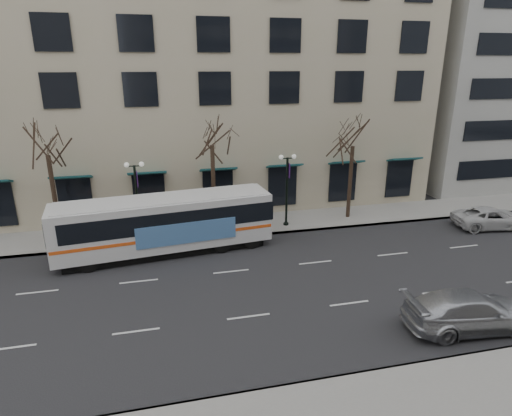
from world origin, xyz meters
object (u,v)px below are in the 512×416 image
object	(u,v)px
lamp_post_right	(287,187)
white_pickup	(491,218)
tree_far_mid	(212,130)
lamp_post_left	(137,197)
tree_far_left	(45,140)
silver_car	(470,311)
tree_far_right	(354,132)
city_bus	(166,223)

from	to	relation	value
lamp_post_right	white_pickup	size ratio (longest dim) A/B	1.01
tree_far_mid	lamp_post_left	world-z (taller)	tree_far_mid
tree_far_left	white_pickup	xyz separation A→B (m)	(29.03, -4.00, -5.98)
silver_car	white_pickup	world-z (taller)	silver_car
lamp_post_left	lamp_post_right	bearing A→B (deg)	0.00
lamp_post_left	white_pickup	xyz separation A→B (m)	(24.02, -3.40, -2.22)
tree_far_mid	tree_far_right	distance (m)	10.01
lamp_post_right	white_pickup	bearing A→B (deg)	-13.63
city_bus	white_pickup	world-z (taller)	city_bus
lamp_post_left	white_pickup	world-z (taller)	lamp_post_left
tree_far_left	lamp_post_right	world-z (taller)	tree_far_left
tree_far_mid	city_bus	distance (m)	6.70
tree_far_mid	silver_car	xyz separation A→B (m)	(9.22, -14.12, -6.06)
city_bus	white_pickup	xyz separation A→B (m)	(22.34, -1.01, -1.19)
lamp_post_right	city_bus	size ratio (longest dim) A/B	0.40
tree_far_left	lamp_post_left	size ratio (longest dim) A/B	1.60
tree_far_mid	tree_far_right	xyz separation A→B (m)	(10.00, -0.00, -0.48)
lamp_post_right	city_bus	bearing A→B (deg)	-163.94
lamp_post_left	lamp_post_right	size ratio (longest dim) A/B	1.00
tree_far_right	silver_car	xyz separation A→B (m)	(-0.78, -14.12, -5.58)
city_bus	silver_car	size ratio (longest dim) A/B	2.26
lamp_post_left	silver_car	xyz separation A→B (m)	(14.21, -13.52, -2.10)
tree_far_right	lamp_post_right	bearing A→B (deg)	-173.15
lamp_post_left	city_bus	distance (m)	3.10
lamp_post_right	silver_car	size ratio (longest dim) A/B	0.90
lamp_post_left	lamp_post_right	world-z (taller)	same
tree_far_mid	tree_far_right	size ratio (longest dim) A/B	1.06
city_bus	white_pickup	bearing A→B (deg)	-9.05
tree_far_right	white_pickup	world-z (taller)	tree_far_right
white_pickup	tree_far_right	bearing A→B (deg)	74.09
lamp_post_right	white_pickup	world-z (taller)	lamp_post_right
lamp_post_right	tree_far_left	bearing A→B (deg)	177.71
tree_far_right	tree_far_left	bearing A→B (deg)	180.00
tree_far_left	tree_far_mid	distance (m)	10.00
lamp_post_right	tree_far_right	bearing A→B (deg)	6.85
tree_far_mid	lamp_post_left	bearing A→B (deg)	-173.15
city_bus	silver_car	world-z (taller)	city_bus
lamp_post_left	silver_car	bearing A→B (deg)	-43.56
tree_far_mid	city_bus	world-z (taller)	tree_far_mid
tree_far_right	silver_car	size ratio (longest dim) A/B	1.39
tree_far_mid	city_bus	bearing A→B (deg)	-137.86
tree_far_left	tree_far_right	distance (m)	20.00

